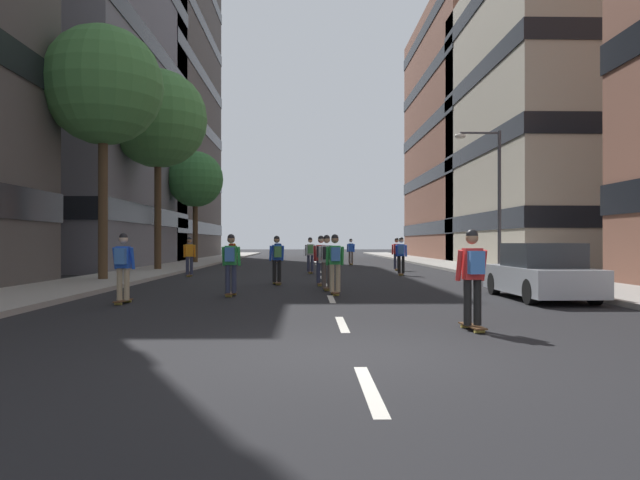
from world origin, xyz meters
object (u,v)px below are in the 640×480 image
Objects in this scene: street_tree_far at (158,119)px; skater_8 at (321,257)px; skater_2 at (397,252)px; skater_10 at (189,255)px; skater_6 at (231,261)px; skater_11 at (401,253)px; skater_5 at (310,253)px; skater_4 at (351,250)px; street_tree_mid at (103,86)px; skater_0 at (327,259)px; streetlamp_right at (491,185)px; skater_12 at (232,249)px; parked_car_near at (541,273)px; skater_7 at (278,250)px; street_tree_near at (195,180)px; skater_3 at (335,260)px; skater_1 at (473,273)px; skater_13 at (277,257)px; skater_9 at (123,263)px.

skater_8 is at bearing -51.19° from street_tree_far.
skater_10 is at bearing -152.09° from skater_2.
skater_6 and skater_11 have the same top height.
skater_5 and skater_10 have the same top height.
skater_4 is 15.98m from skater_10.
street_tree_mid is 5.44× the size of skater_8.
streetlamp_right is at bearing 46.00° from skater_0.
skater_11 and skater_12 have the same top height.
street_tree_far is at bearing 132.28° from parked_car_near.
skater_10 is (-3.13, -16.78, 0.00)m from skater_7.
skater_6 is (-7.02, -15.16, 0.00)m from skater_2.
skater_0 is at bearing -69.82° from street_tree_near.
skater_2 is at bearing 27.91° from skater_10.
parked_car_near is 2.47× the size of skater_3.
skater_6 is 1.00× the size of skater_8.
street_tree_near is 4.36× the size of skater_0.
skater_3 is at bearing 106.39° from skater_1.
street_tree_mid is (-14.13, 7.07, 6.82)m from parked_car_near.
skater_3 is (8.63, -24.69, -4.89)m from street_tree_near.
skater_1 and skater_2 have the same top height.
skater_6 is (-5.15, -23.51, 0.03)m from skater_4.
street_tree_near is 33.89m from skater_1.
skater_3 is 1.00× the size of skater_4.
skater_4 is at bearing 59.00° from skater_10.
skater_3 is 4.71m from skater_13.
skater_5 and skater_11 have the same top height.
skater_9 is 15.47m from skater_11.
street_tree_mid is 17.86m from skater_1.
street_tree_far is 10.80m from skater_5.
skater_2 is 14.20m from skater_12.
street_tree_far is 5.87× the size of skater_9.
street_tree_mid is 10.81m from skater_9.
skater_5 is 4.54m from skater_11.
skater_7 is at bearing 148.80° from skater_4.
streetlamp_right is at bearing 14.38° from street_tree_mid.
skater_3 is at bearing -57.34° from skater_10.
skater_1 is 1.00× the size of skater_6.
skater_9 is at bearing -129.60° from skater_8.
skater_5 is at bearing 80.70° from skater_13.
skater_9 is (-10.93, -0.96, 0.32)m from parked_car_near.
street_tree_mid reaches higher than skater_2.
skater_4 is (0.07, 30.27, -0.03)m from skater_1.
skater_0 is 6.66m from skater_9.
street_tree_near is at bearing 142.07° from skater_2.
skater_7 is at bearing 74.60° from street_tree_mid.
street_tree_near reaches higher than skater_2.
streetlamp_right is at bearing 52.14° from skater_3.
skater_10 is at bearing -175.66° from skater_11.
skater_9 is (-9.46, -17.22, 0.00)m from skater_2.
skater_11 is (6.48, -16.05, 0.03)m from skater_7.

